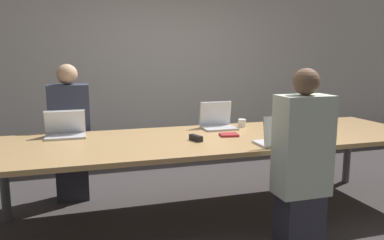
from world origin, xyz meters
name	(u,v)px	position (x,y,z in m)	size (l,w,h in m)	color
ground_plane	(213,214)	(0.00, 0.00, 0.00)	(24.00, 24.00, 0.00)	#383333
curtain_wall	(159,62)	(0.00, 2.37, 1.40)	(12.00, 0.06, 2.80)	beige
conference_table	(214,142)	(0.00, 0.00, 0.70)	(4.06, 1.21, 0.75)	tan
laptop_near_midright	(278,137)	(0.39, -0.48, 0.83)	(0.31, 0.25, 0.26)	silver
person_near_midright	(302,165)	(0.42, -0.80, 0.68)	(0.40, 0.24, 1.40)	#2D2D38
cup_near_midright	(301,138)	(0.61, -0.46, 0.80)	(0.07, 0.07, 0.09)	red
laptop_far_left	(65,129)	(-1.30, 0.41, 0.83)	(0.36, 0.25, 0.25)	#B7B7BC
person_far_left	(70,135)	(-1.27, 0.81, 0.68)	(0.40, 0.24, 1.41)	#2D2D38
laptop_far_center	(217,121)	(0.18, 0.39, 0.83)	(0.34, 0.27, 0.27)	#B7B7BC
cup_far_center	(242,123)	(0.46, 0.38, 0.80)	(0.08, 0.08, 0.08)	white
stapler	(196,138)	(-0.20, -0.11, 0.78)	(0.09, 0.16, 0.05)	black
notebook	(229,135)	(0.15, 0.00, 0.76)	(0.19, 0.16, 0.02)	maroon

